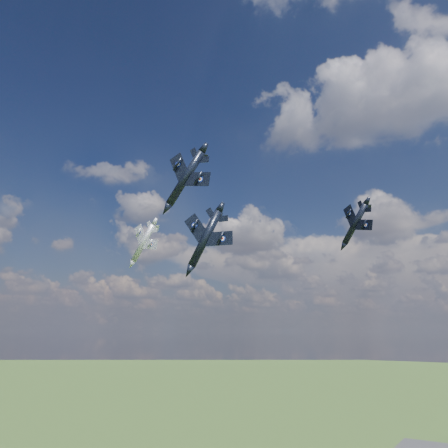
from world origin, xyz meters
The scene contains 4 objects.
jet_lead_navy centered at (9.57, 6.18, 78.56)m, with size 10.25×14.29×2.96m, color black, non-canonical shape.
jet_right_navy centered at (13.94, -5.09, 85.14)m, with size 8.96×12.49×2.58m, color black, non-canonical shape.
jet_high_navy centered at (26.14, 37.64, 85.42)m, with size 9.49×13.23×2.74m, color black, non-canonical shape.
jet_left_silver centered at (-19.06, 21.14, 83.50)m, with size 10.05×14.01×2.90m, color #A0A1AA, non-canonical shape.
Camera 1 is at (51.84, -52.85, 63.16)m, focal length 35.00 mm.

